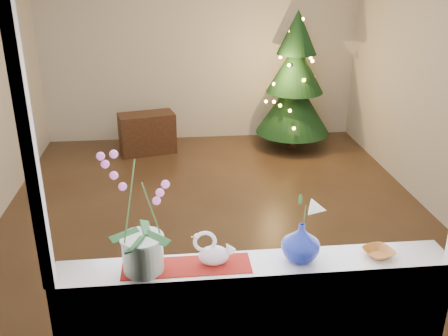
{
  "coord_description": "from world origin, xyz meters",
  "views": [
    {
      "loc": [
        -0.42,
        -4.68,
        2.45
      ],
      "look_at": [
        -0.07,
        -1.4,
        1.09
      ],
      "focal_mm": 40.0,
      "sensor_mm": 36.0,
      "label": 1
    }
  ],
  "objects_px": {
    "paperweight": "(300,257)",
    "amber_dish": "(378,253)",
    "side_table": "(147,133)",
    "swan": "(214,249)",
    "blue_vase": "(301,240)",
    "xmas_tree": "(295,81)",
    "orchid_pot": "(140,214)"
  },
  "relations": [
    {
      "from": "paperweight",
      "to": "amber_dish",
      "type": "distance_m",
      "value": 0.46
    },
    {
      "from": "side_table",
      "to": "swan",
      "type": "bearing_deg",
      "value": -96.1
    },
    {
      "from": "paperweight",
      "to": "amber_dish",
      "type": "height_order",
      "value": "paperweight"
    },
    {
      "from": "blue_vase",
      "to": "xmas_tree",
      "type": "relative_size",
      "value": 0.14
    },
    {
      "from": "swan",
      "to": "xmas_tree",
      "type": "relative_size",
      "value": 0.12
    },
    {
      "from": "paperweight",
      "to": "side_table",
      "type": "height_order",
      "value": "paperweight"
    },
    {
      "from": "paperweight",
      "to": "side_table",
      "type": "distance_m",
      "value": 4.48
    },
    {
      "from": "orchid_pot",
      "to": "paperweight",
      "type": "relative_size",
      "value": 9.01
    },
    {
      "from": "swan",
      "to": "amber_dish",
      "type": "bearing_deg",
      "value": -18.07
    },
    {
      "from": "orchid_pot",
      "to": "amber_dish",
      "type": "height_order",
      "value": "orchid_pot"
    },
    {
      "from": "blue_vase",
      "to": "amber_dish",
      "type": "xyz_separation_m",
      "value": [
        0.45,
        -0.01,
        -0.11
      ]
    },
    {
      "from": "blue_vase",
      "to": "paperweight",
      "type": "bearing_deg",
      "value": -108.29
    },
    {
      "from": "side_table",
      "to": "xmas_tree",
      "type": "bearing_deg",
      "value": -12.5
    },
    {
      "from": "paperweight",
      "to": "xmas_tree",
      "type": "height_order",
      "value": "xmas_tree"
    },
    {
      "from": "swan",
      "to": "paperweight",
      "type": "xyz_separation_m",
      "value": [
        0.47,
        -0.04,
        -0.06
      ]
    },
    {
      "from": "blue_vase",
      "to": "side_table",
      "type": "bearing_deg",
      "value": 103.67
    },
    {
      "from": "orchid_pot",
      "to": "paperweight",
      "type": "bearing_deg",
      "value": -1.35
    },
    {
      "from": "xmas_tree",
      "to": "orchid_pot",
      "type": "bearing_deg",
      "value": -113.28
    },
    {
      "from": "orchid_pot",
      "to": "swan",
      "type": "bearing_deg",
      "value": 3.38
    },
    {
      "from": "paperweight",
      "to": "side_table",
      "type": "bearing_deg",
      "value": 103.41
    },
    {
      "from": "orchid_pot",
      "to": "amber_dish",
      "type": "relative_size",
      "value": 4.9
    },
    {
      "from": "orchid_pot",
      "to": "blue_vase",
      "type": "xyz_separation_m",
      "value": [
        0.86,
        0.02,
        -0.22
      ]
    },
    {
      "from": "side_table",
      "to": "blue_vase",
      "type": "bearing_deg",
      "value": -89.9
    },
    {
      "from": "blue_vase",
      "to": "swan",
      "type": "bearing_deg",
      "value": 179.3
    },
    {
      "from": "orchid_pot",
      "to": "xmas_tree",
      "type": "distance_m",
      "value": 4.72
    },
    {
      "from": "paperweight",
      "to": "blue_vase",
      "type": "bearing_deg",
      "value": 71.71
    },
    {
      "from": "orchid_pot",
      "to": "swan",
      "type": "relative_size",
      "value": 2.98
    },
    {
      "from": "blue_vase",
      "to": "xmas_tree",
      "type": "distance_m",
      "value": 4.43
    },
    {
      "from": "paperweight",
      "to": "amber_dish",
      "type": "relative_size",
      "value": 0.54
    },
    {
      "from": "paperweight",
      "to": "xmas_tree",
      "type": "xyz_separation_m",
      "value": [
        1.02,
        4.35,
        -0.01
      ]
    },
    {
      "from": "paperweight",
      "to": "xmas_tree",
      "type": "relative_size",
      "value": 0.04
    },
    {
      "from": "paperweight",
      "to": "swan",
      "type": "bearing_deg",
      "value": 174.82
    }
  ]
}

